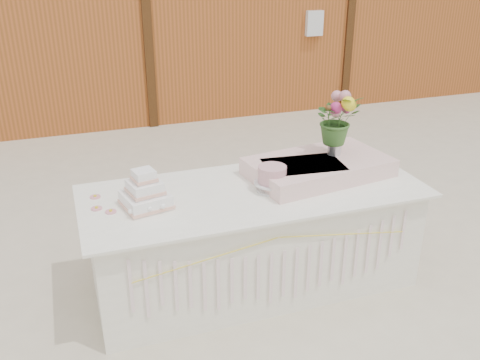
# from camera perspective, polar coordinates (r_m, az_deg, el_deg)

# --- Properties ---
(ground) EXTENTS (80.00, 80.00, 0.00)m
(ground) POSITION_cam_1_polar(r_m,az_deg,el_deg) (4.12, 1.39, -10.80)
(ground) COLOR beige
(ground) RESTS_ON ground
(cake_table) EXTENTS (2.40, 1.00, 0.77)m
(cake_table) POSITION_cam_1_polar(r_m,az_deg,el_deg) (3.91, 1.47, -6.18)
(cake_table) COLOR white
(cake_table) RESTS_ON ground
(wedding_cake) EXTENTS (0.34, 0.34, 0.26)m
(wedding_cake) POSITION_cam_1_polar(r_m,az_deg,el_deg) (3.52, -10.06, -1.53)
(wedding_cake) COLOR white
(wedding_cake) RESTS_ON cake_table
(pink_cake_stand) EXTENTS (0.25, 0.25, 0.18)m
(pink_cake_stand) POSITION_cam_1_polar(r_m,az_deg,el_deg) (3.70, 3.45, 0.31)
(pink_cake_stand) COLOR silver
(pink_cake_stand) RESTS_ON cake_table
(satin_runner) EXTENTS (1.09, 0.73, 0.13)m
(satin_runner) POSITION_cam_1_polar(r_m,az_deg,el_deg) (3.99, 8.37, 1.37)
(satin_runner) COLOR beige
(satin_runner) RESTS_ON cake_table
(flower_vase) EXTENTS (0.10, 0.10, 0.14)m
(flower_vase) POSITION_cam_1_polar(r_m,az_deg,el_deg) (4.06, 10.05, 3.63)
(flower_vase) COLOR silver
(flower_vase) RESTS_ON satin_runner
(bouquet) EXTENTS (0.34, 0.29, 0.37)m
(bouquet) POSITION_cam_1_polar(r_m,az_deg,el_deg) (3.98, 10.31, 7.08)
(bouquet) COLOR #386528
(bouquet) RESTS_ON flower_vase
(loose_flowers) EXTENTS (0.23, 0.37, 0.02)m
(loose_flowers) POSITION_cam_1_polar(r_m,az_deg,el_deg) (3.62, -14.02, -2.53)
(loose_flowers) COLOR pink
(loose_flowers) RESTS_ON cake_table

